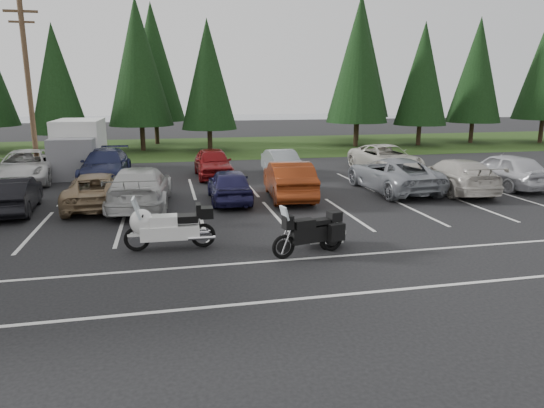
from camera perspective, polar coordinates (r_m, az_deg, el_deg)
The scene contains 30 objects.
ground at distance 16.48m, azimuth -0.35°, elevation -2.53°, with size 120.00×120.00×0.00m, color black.
grass_strip at distance 39.91m, azimuth -7.60°, elevation 6.64°, with size 80.00×16.00×0.01m, color #1D3912.
lake_water at distance 71.04m, azimuth -6.53°, elevation 9.48°, with size 70.00×50.00×0.02m, color slate.
utility_pole at distance 28.33m, azimuth -26.71°, elevation 12.28°, with size 1.60×0.26×9.00m.
box_truck at distance 28.57m, azimuth -21.89°, elevation 6.17°, with size 2.40×5.60×2.90m, color silver, non-canonical shape.
stall_markings at distance 18.38m, azimuth -1.65°, elevation -0.87°, with size 32.00×16.00×0.01m, color silver.
conifer_3 at distance 37.63m, azimuth -24.08°, elevation 13.29°, with size 3.87×3.87×9.02m.
conifer_4 at distance 38.52m, azimuth -15.48°, elevation 15.79°, with size 4.80×4.80×11.17m.
conifer_5 at distance 37.29m, azimuth -7.54°, elevation 14.85°, with size 4.14×4.14×9.63m.
conifer_6 at distance 40.68m, azimuth 10.15°, elevation 16.14°, with size 4.93×4.93×11.48m.
conifer_7 at distance 42.75m, azimuth 17.32°, elevation 14.40°, with size 4.27×4.27×9.94m.
conifer_8 at distance 46.34m, azimuth 22.97°, elevation 14.27°, with size 4.53×4.53×10.56m.
conifer_back_b at distance 43.09m, azimuth -13.82°, elevation 15.87°, with size 4.97×4.97×11.58m.
conifer_back_c at distance 45.82m, azimuth 10.29°, elevation 16.76°, with size 5.50×5.50×12.81m.
car_near_1 at distance 20.49m, azimuth -28.15°, elevation 0.96°, with size 1.44×4.13×1.36m, color black.
car_near_2 at distance 20.24m, azimuth -19.89°, elevation 1.60°, with size 2.24×4.87×1.35m, color #896F4F.
car_near_3 at distance 19.61m, azimuth -15.25°, elevation 1.93°, with size 2.23×5.50×1.60m, color #B8B8B6.
car_near_4 at distance 19.95m, azimuth -5.02°, elevation 2.24°, with size 1.64×4.09×1.39m, color #1C1A42.
car_near_5 at distance 20.57m, azimuth 2.00°, elevation 2.89°, with size 1.68×4.82×1.59m, color maroon.
car_near_6 at distance 22.70m, azimuth 13.98°, elevation 3.41°, with size 2.55×5.53×1.54m, color gray.
car_near_7 at distance 23.36m, azimuth 20.79°, elevation 3.16°, with size 2.10×5.16×1.50m, color beige.
car_near_8 at distance 25.42m, azimuth 25.59°, elevation 3.63°, with size 1.93×4.80×1.64m, color silver.
car_far_0 at distance 27.09m, azimuth -26.89°, elevation 3.96°, with size 2.63×5.71×1.59m, color silver.
car_far_1 at distance 26.12m, azimuth -19.01°, elevation 4.35°, with size 2.19×5.38×1.56m, color #1B2044.
car_far_2 at distance 25.82m, azimuth -6.95°, elevation 4.83°, with size 1.80×4.48×1.53m, color maroon.
car_far_3 at distance 26.17m, azimuth 1.26°, elevation 4.84°, with size 1.43×4.09×1.35m, color gray.
car_far_4 at distance 28.10m, azimuth 13.23°, elevation 5.24°, with size 2.50×5.42×1.51m, color beige.
touring_motorcycle at distance 14.13m, azimuth -11.95°, elevation -2.18°, with size 2.86×0.88×1.58m, color white, non-canonical shape.
cargo_trailer at distance 14.38m, azimuth 6.18°, elevation -3.60°, with size 1.42×0.80×0.66m, color white, non-canonical shape.
adventure_motorcycle at distance 13.41m, azimuth 4.33°, elevation -2.94°, with size 2.46×0.85×1.50m, color black, non-canonical shape.
Camera 1 is at (-3.30, -15.52, 4.46)m, focal length 32.00 mm.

